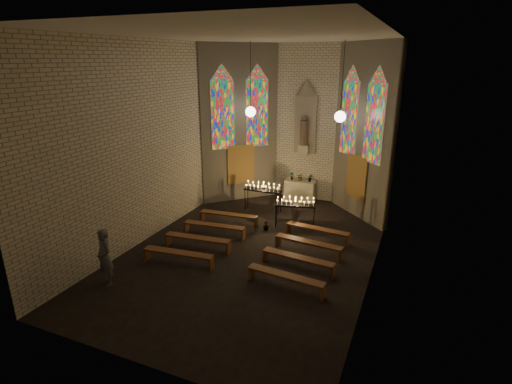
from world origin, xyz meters
TOP-DOWN VIEW (x-y plane):
  - floor at (0.00, 0.00)m, footprint 12.00×12.00m
  - room at (-0.00, 3.37)m, footprint 8.22×12.43m
  - altar at (0.00, 5.45)m, footprint 1.40×0.60m
  - flower_vase_left at (-0.41, 5.42)m, footprint 0.21×0.15m
  - flower_vase_center at (0.00, 5.43)m, footprint 0.32×0.27m
  - flower_vase_right at (0.45, 5.48)m, footprint 0.22×0.19m
  - aisle_flower_pot at (-0.24, 1.76)m, footprint 0.25×0.25m
  - votive_stand_left at (-1.12, 3.60)m, footprint 1.65×0.41m
  - votive_stand_right at (0.70, 2.47)m, footprint 1.63×0.77m
  - pew_left_0 at (-1.82, 1.70)m, footprint 2.38×0.57m
  - pew_right_0 at (1.82, 1.70)m, footprint 2.38×0.57m
  - pew_left_1 at (-1.82, 0.50)m, footprint 2.38×0.57m
  - pew_right_1 at (1.82, 0.50)m, footprint 2.38×0.57m
  - pew_left_2 at (-1.82, -0.70)m, footprint 2.38×0.57m
  - pew_right_2 at (1.82, -0.70)m, footprint 2.38×0.57m
  - pew_left_3 at (-1.82, -1.90)m, footprint 2.38×0.57m
  - pew_right_3 at (1.82, -1.90)m, footprint 2.38×0.57m
  - visitor at (-3.10, -3.72)m, footprint 0.75×0.64m

SIDE VIEW (x-z plane):
  - floor at x=0.00m, z-range 0.00..0.00m
  - aisle_flower_pot at x=-0.24m, z-range 0.00..0.37m
  - pew_left_0 at x=-1.82m, z-range 0.14..0.59m
  - pew_right_0 at x=1.82m, z-range 0.14..0.59m
  - pew_left_1 at x=-1.82m, z-range 0.14..0.59m
  - pew_right_1 at x=1.82m, z-range 0.14..0.59m
  - pew_left_2 at x=-1.82m, z-range 0.14..0.59m
  - pew_right_2 at x=1.82m, z-range 0.14..0.59m
  - pew_left_3 at x=-1.82m, z-range 0.14..0.59m
  - pew_right_3 at x=1.82m, z-range 0.14..0.59m
  - altar at x=0.00m, z-range 0.00..1.00m
  - visitor at x=-3.10m, z-range 0.00..1.75m
  - votive_stand_right at x=0.70m, z-range 0.42..1.58m
  - votive_stand_left at x=-1.12m, z-range 0.43..1.64m
  - flower_vase_center at x=0.00m, z-range 1.00..1.35m
  - flower_vase_right at x=0.45m, z-range 1.00..1.36m
  - flower_vase_left at x=-0.41m, z-range 1.00..1.38m
  - room at x=0.00m, z-range 0.21..7.22m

